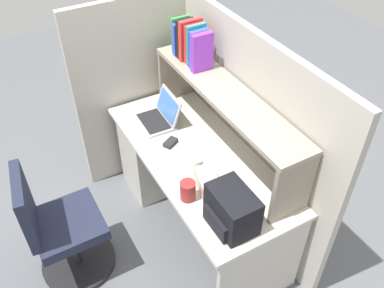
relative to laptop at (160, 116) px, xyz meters
name	(u,v)px	position (x,y,z in m)	size (l,w,h in m)	color
ground_plane	(197,222)	(0.46, 0.06, -0.78)	(8.00, 8.00, 0.00)	#595B60
desk	(173,156)	(0.07, 0.06, -0.38)	(1.60, 0.70, 0.73)	beige
cubicle_partition_rear	(245,132)	(0.46, 0.44, -0.01)	(1.84, 0.05, 1.55)	#B2ADA0
cubicle_partition_left	(140,91)	(-0.39, 0.01, -0.01)	(0.05, 1.06, 1.55)	#B2ADA0
overhead_hutch	(226,104)	(0.46, 0.26, 0.30)	(1.44, 0.28, 0.45)	gray
reference_books_on_shelf	(192,43)	(0.02, 0.26, 0.53)	(0.34, 0.17, 0.29)	green
laptop	(160,116)	(0.00, 0.00, 0.00)	(0.32, 0.28, 0.22)	#B7BABF
backpack	(231,210)	(1.06, -0.07, 0.07)	(0.30, 0.23, 0.25)	black
computer_mouse	(170,143)	(0.27, -0.05, -0.03)	(0.06, 0.10, 0.03)	#262628
paper_cup	(197,165)	(0.58, -0.02, 0.00)	(0.08, 0.08, 0.10)	white
tissue_box	(208,182)	(0.76, -0.04, 0.00)	(0.22, 0.12, 0.10)	#BFB299
snack_canister	(188,191)	(0.77, -0.19, 0.01)	(0.10, 0.10, 0.13)	maroon
office_chair	(61,232)	(0.35, -0.93, -0.39)	(0.52, 0.52, 0.93)	black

